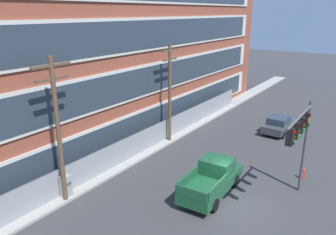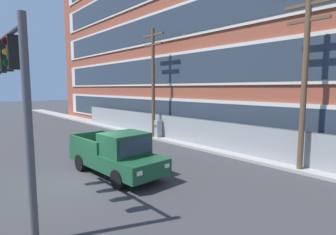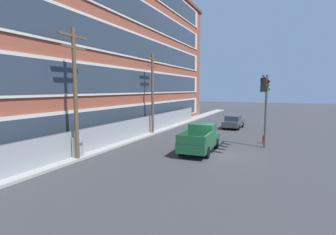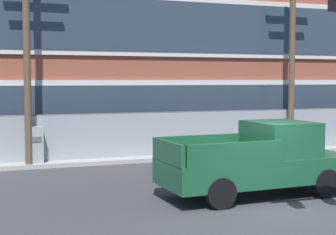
{
  "view_description": "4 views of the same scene",
  "coord_description": "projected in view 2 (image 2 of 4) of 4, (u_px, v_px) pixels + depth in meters",
  "views": [
    {
      "loc": [
        -15.79,
        -6.41,
        10.69
      ],
      "look_at": [
        1.61,
        5.43,
        3.85
      ],
      "focal_mm": 35.0,
      "sensor_mm": 36.0,
      "label": 1
    },
    {
      "loc": [
        10.89,
        -4.66,
        4.02
      ],
      "look_at": [
        -0.45,
        5.34,
        2.31
      ],
      "focal_mm": 28.0,
      "sensor_mm": 36.0,
      "label": 2
    },
    {
      "loc": [
        -18.33,
        -4.23,
        4.69
      ],
      "look_at": [
        -1.28,
        3.27,
        2.68
      ],
      "focal_mm": 28.0,
      "sensor_mm": 36.0,
      "label": 3
    },
    {
      "loc": [
        -6.77,
        -11.11,
        3.24
      ],
      "look_at": [
        -2.0,
        2.13,
        2.2
      ],
      "focal_mm": 55.0,
      "sensor_mm": 36.0,
      "label": 4
    }
  ],
  "objects": [
    {
      "name": "sidewalk_building_side",
      "position": [
        210.0,
        148.0,
        17.31
      ],
      "size": [
        80.0,
        1.69,
        0.16
      ],
      "primitive_type": "cube",
      "color": "#9E9B93",
      "rests_on": "ground"
    },
    {
      "name": "ground_plane",
      "position": [
        85.0,
        179.0,
        11.63
      ],
      "size": [
        160.0,
        160.0,
        0.0
      ],
      "primitive_type": "plane",
      "color": "#38383A"
    },
    {
      "name": "chain_link_fence",
      "position": [
        224.0,
        137.0,
        16.32
      ],
      "size": [
        37.28,
        0.06,
        1.92
      ],
      "color": "gray",
      "rests_on": "ground"
    },
    {
      "name": "pickup_truck_dark_green",
      "position": [
        117.0,
        155.0,
        12.07
      ],
      "size": [
        5.57,
        2.3,
        2.05
      ],
      "color": "#194C2D",
      "rests_on": "ground"
    },
    {
      "name": "electrical_cabinet",
      "position": [
        158.0,
        129.0,
        20.7
      ],
      "size": [
        0.56,
        0.51,
        1.51
      ],
      "color": "#939993",
      "rests_on": "ground"
    },
    {
      "name": "utility_pole_midblock",
      "position": [
        305.0,
        77.0,
        12.1
      ],
      "size": [
        2.18,
        0.26,
        8.26
      ],
      "color": "brown",
      "rests_on": "ground"
    },
    {
      "name": "brick_mill_building",
      "position": [
        253.0,
        21.0,
        19.6
      ],
      "size": [
        54.4,
        8.69,
        18.06
      ],
      "color": "brown",
      "rests_on": "ground"
    },
    {
      "name": "utility_pole_near_corner",
      "position": [
        153.0,
        79.0,
        20.31
      ],
      "size": [
        2.41,
        0.26,
        8.53
      ],
      "color": "brown",
      "rests_on": "ground"
    },
    {
      "name": "traffic_signal_mast",
      "position": [
        10.0,
        77.0,
        7.59
      ],
      "size": [
        4.99,
        0.43,
        5.82
      ],
      "color": "#4C4C51",
      "rests_on": "ground"
    }
  ]
}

